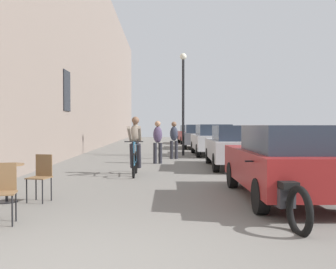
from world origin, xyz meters
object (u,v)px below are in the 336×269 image
(cyclist_on_bicycle, at_px, (135,147))
(parked_car_fifth, at_px, (190,134))
(parked_motorcycle, at_px, (278,194))
(street_lamp, at_px, (183,91))
(parked_car_second, at_px, (235,146))
(pedestrian_far, at_px, (135,136))
(parked_car_fourth, at_px, (197,136))
(parked_car_third, at_px, (212,139))
(cafe_table_mid, at_px, (6,175))
(cafe_chair_mid_toward_street, at_px, (41,174))
(cafe_chair_near_toward_street, at_px, (3,189))
(parked_car_nearest, at_px, (285,161))
(pedestrian_near, at_px, (158,140))
(pedestrian_mid, at_px, (174,138))

(cyclist_on_bicycle, bearing_deg, parked_car_fifth, 81.04)
(cyclist_on_bicycle, bearing_deg, parked_motorcycle, -65.23)
(street_lamp, relative_size, parked_car_second, 1.19)
(pedestrian_far, bearing_deg, parked_motorcycle, -76.57)
(parked_car_fourth, xyz_separation_m, parked_motorcycle, (-0.48, -18.53, -0.37))
(parked_car_third, xyz_separation_m, parked_car_fourth, (-0.21, 5.67, 0.00))
(cafe_table_mid, distance_m, cyclist_on_bicycle, 4.54)
(cafe_chair_mid_toward_street, relative_size, parked_motorcycle, 0.42)
(street_lamp, height_order, parked_car_fifth, street_lamp)
(cafe_chair_near_toward_street, bearing_deg, parked_car_fifth, 79.49)
(parked_car_nearest, distance_m, parked_car_fifth, 23.26)
(pedestrian_near, xyz_separation_m, pedestrian_mid, (0.68, 2.04, -0.00))
(street_lamp, bearing_deg, cafe_chair_near_toward_street, -104.87)
(cafe_chair_mid_toward_street, height_order, parked_car_fourth, parked_car_fourth)
(cyclist_on_bicycle, bearing_deg, parked_car_second, 28.99)
(cafe_table_mid, relative_size, parked_car_third, 0.17)
(cyclist_on_bicycle, height_order, parked_car_second, cyclist_on_bicycle)
(street_lamp, relative_size, parked_car_third, 1.17)
(parked_car_third, bearing_deg, pedestrian_mid, -133.72)
(parked_car_fifth, bearing_deg, parked_car_second, -89.32)
(street_lamp, bearing_deg, pedestrian_mid, -105.44)
(street_lamp, xyz_separation_m, parked_car_third, (1.41, 0.18, -2.33))
(pedestrian_mid, height_order, street_lamp, street_lamp)
(parked_car_fourth, bearing_deg, cafe_chair_near_toward_street, -103.85)
(cafe_chair_near_toward_street, bearing_deg, cafe_table_mid, 110.24)
(parked_car_fourth, height_order, parked_motorcycle, parked_car_fourth)
(parked_car_nearest, bearing_deg, parked_motorcycle, -110.96)
(cafe_chair_near_toward_street, bearing_deg, street_lamp, 75.13)
(cafe_chair_near_toward_street, bearing_deg, parked_car_second, 56.73)
(parked_car_second, bearing_deg, pedestrian_mid, 118.92)
(cafe_table_mid, xyz_separation_m, pedestrian_mid, (3.47, 9.35, 0.39))
(pedestrian_near, xyz_separation_m, street_lamp, (1.19, 3.87, 2.20))
(cafe_chair_near_toward_street, bearing_deg, pedestrian_near, 76.10)
(cafe_table_mid, distance_m, parked_motorcycle, 4.94)
(street_lamp, bearing_deg, cafe_table_mid, -109.59)
(cyclist_on_bicycle, relative_size, street_lamp, 0.36)
(pedestrian_far, xyz_separation_m, street_lamp, (2.29, 0.07, 2.18))
(cafe_chair_mid_toward_street, relative_size, street_lamp, 0.18)
(parked_motorcycle, bearing_deg, pedestrian_near, 102.22)
(cafe_chair_near_toward_street, relative_size, parked_car_fifth, 0.21)
(pedestrian_mid, relative_size, parked_car_third, 0.38)
(parked_car_nearest, bearing_deg, parked_car_fourth, 90.53)
(cafe_chair_near_toward_street, relative_size, parked_car_second, 0.22)
(cafe_chair_mid_toward_street, bearing_deg, parked_motorcycle, -21.27)
(parked_car_second, xyz_separation_m, parked_motorcycle, (-0.74, -7.31, -0.35))
(cyclist_on_bicycle, distance_m, parked_car_fifth, 19.66)
(pedestrian_mid, distance_m, parked_car_second, 4.06)
(cafe_chair_mid_toward_street, xyz_separation_m, parked_car_fifth, (4.60, 23.33, 0.24))
(cafe_chair_near_toward_street, height_order, pedestrian_near, pedestrian_near)
(parked_car_fourth, relative_size, parked_motorcycle, 1.98)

